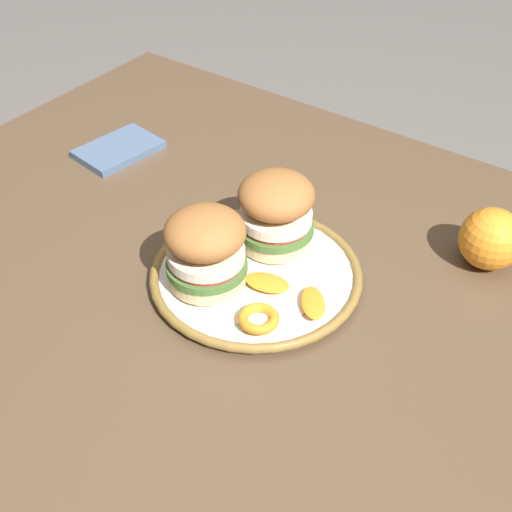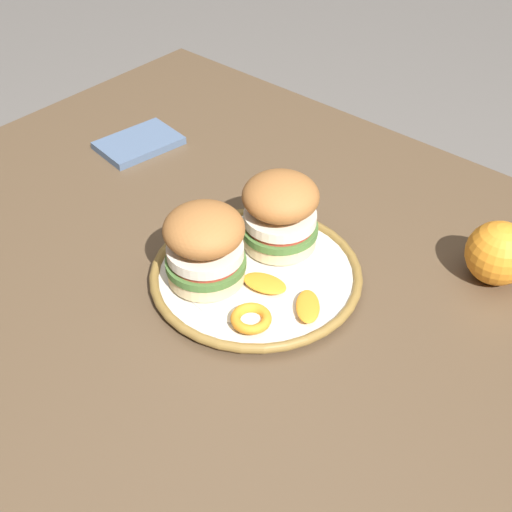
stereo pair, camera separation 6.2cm
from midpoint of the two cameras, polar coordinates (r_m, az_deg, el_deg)
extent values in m
cube|color=brown|center=(0.87, -0.79, -3.76)|extent=(1.22, 0.88, 0.03)
cube|color=brown|center=(1.61, -8.49, 2.26)|extent=(0.06, 0.06, 0.72)
cylinder|color=silver|center=(0.87, -2.02, -1.77)|extent=(0.25, 0.25, 0.01)
torus|color=olive|center=(0.87, -2.03, -1.47)|extent=(0.27, 0.27, 0.01)
cylinder|color=silver|center=(0.87, -2.03, -1.42)|extent=(0.19, 0.19, 0.00)
cylinder|color=beige|center=(0.85, -6.12, -1.54)|extent=(0.10, 0.10, 0.02)
cylinder|color=#477033|center=(0.84, -6.18, -0.82)|extent=(0.10, 0.10, 0.01)
cylinder|color=#BC3828|center=(0.84, -6.22, -0.41)|extent=(0.09, 0.09, 0.01)
cylinder|color=silver|center=(0.83, -6.27, 0.12)|extent=(0.09, 0.09, 0.01)
ellipsoid|color=#A36633|center=(0.81, -6.43, 1.91)|extent=(0.12, 0.12, 0.05)
cylinder|color=beige|center=(0.90, -0.34, 1.65)|extent=(0.10, 0.10, 0.02)
cylinder|color=#477033|center=(0.89, -0.34, 2.35)|extent=(0.10, 0.10, 0.01)
cylinder|color=#BC3828|center=(0.89, -0.34, 2.76)|extent=(0.09, 0.09, 0.01)
cylinder|color=silver|center=(0.88, -0.34, 3.27)|extent=(0.09, 0.09, 0.01)
ellipsoid|color=#A36633|center=(0.86, -0.35, 5.02)|extent=(0.12, 0.12, 0.05)
torus|color=orange|center=(0.79, -2.00, -5.26)|extent=(0.06, 0.06, 0.01)
cylinder|color=#F4E5C6|center=(0.80, -2.00, -5.48)|extent=(0.03, 0.03, 0.00)
ellipsoid|color=orange|center=(0.84, -1.21, -2.26)|extent=(0.06, 0.04, 0.01)
ellipsoid|color=orange|center=(0.82, 2.57, -3.94)|extent=(0.06, 0.06, 0.01)
sphere|color=orange|center=(0.92, 17.02, 1.31)|extent=(0.08, 0.08, 0.08)
cube|color=slate|center=(1.15, -12.80, 8.54)|extent=(0.10, 0.14, 0.01)
camera|label=1|loc=(0.03, -92.07, -1.75)|focal=48.45mm
camera|label=2|loc=(0.03, 87.93, 1.75)|focal=48.45mm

